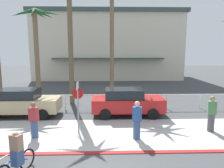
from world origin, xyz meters
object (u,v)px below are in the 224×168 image
car_tan_1 (23,102)px  stop_sign_bike_lane (78,100)px  car_red_2 (127,102)px  pedestrian_1 (211,115)px  cyclist_blue_0 (16,156)px  palm_tree_3 (36,30)px  pedestrian_2 (137,122)px  pedestrian_0 (34,121)px  palm_tree_5 (112,8)px  palm_tree_4 (69,16)px

car_tan_1 → stop_sign_bike_lane: bearing=-37.2°
stop_sign_bike_lane → car_red_2: stop_sign_bike_lane is taller
car_tan_1 → pedestrian_1: pedestrian_1 is taller
cyclist_blue_0 → pedestrian_1: 8.87m
palm_tree_3 → car_red_2: palm_tree_3 is taller
car_tan_1 → pedestrian_2: size_ratio=2.46×
car_tan_1 → pedestrian_0: 3.85m
palm_tree_5 → stop_sign_bike_lane: bearing=-102.2°
car_red_2 → cyclist_blue_0: 7.60m
palm_tree_3 → cyclist_blue_0: bearing=-76.6°
palm_tree_5 → pedestrian_2: (0.85, -9.60, -6.76)m
pedestrian_2 → car_red_2: bearing=91.6°
car_red_2 → pedestrian_0: same height
pedestrian_2 → cyclist_blue_0: bearing=-147.5°
palm_tree_4 → cyclist_blue_0: 10.99m
palm_tree_5 → pedestrian_2: 11.77m
car_red_2 → palm_tree_3: bearing=149.8°
stop_sign_bike_lane → car_tan_1: size_ratio=0.58×
palm_tree_4 → cyclist_blue_0: size_ratio=5.30×
stop_sign_bike_lane → palm_tree_4: size_ratio=0.28×
pedestrian_2 → palm_tree_4: bearing=121.4°
pedestrian_0 → car_tan_1: bearing=118.5°
cyclist_blue_0 → pedestrian_2: pedestrian_2 is taller
car_tan_1 → pedestrian_1: size_ratio=2.41×
stop_sign_bike_lane → palm_tree_3: (-3.96, 6.65, 3.87)m
palm_tree_3 → pedestrian_1: bearing=-32.2°
palm_tree_3 → palm_tree_5: (5.87, 2.15, 2.04)m
palm_tree_4 → pedestrian_1: 11.29m
pedestrian_2 → pedestrian_0: bearing=176.3°
car_red_2 → pedestrian_2: (0.10, -3.60, -0.04)m
car_red_2 → pedestrian_1: 4.83m
stop_sign_bike_lane → cyclist_blue_0: bearing=-113.5°
stop_sign_bike_lane → pedestrian_1: stop_sign_bike_lane is taller
cyclist_blue_0 → pedestrian_2: size_ratio=0.96×
pedestrian_1 → palm_tree_4: bearing=143.6°
palm_tree_5 → pedestrian_0: bearing=-112.7°
palm_tree_4 → pedestrian_2: (4.05, -6.62, -5.63)m
car_tan_1 → pedestrian_1: (10.41, -2.89, -0.02)m
pedestrian_0 → pedestrian_2: bearing=-3.7°
palm_tree_3 → car_red_2: (6.62, -3.85, -4.68)m
palm_tree_5 → pedestrian_1: size_ratio=5.53×
palm_tree_3 → pedestrian_1: size_ratio=3.93×
cyclist_blue_0 → stop_sign_bike_lane: bearing=66.5°
palm_tree_3 → palm_tree_4: (2.67, -0.82, 0.91)m
palm_tree_3 → pedestrian_0: 8.81m
car_red_2 → pedestrian_0: 5.68m
pedestrian_1 → pedestrian_0: bearing=-176.7°
palm_tree_3 → palm_tree_5: 6.58m
palm_tree_4 → palm_tree_5: bearing=42.9°
cyclist_blue_0 → palm_tree_5: bearing=74.4°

